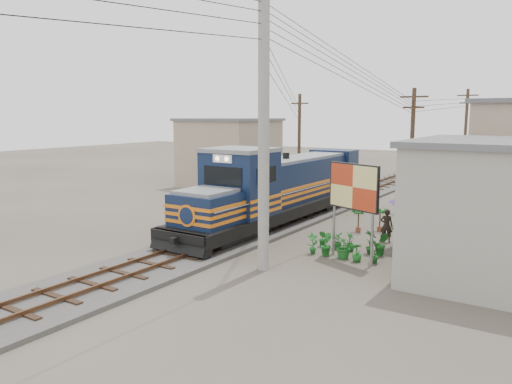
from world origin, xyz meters
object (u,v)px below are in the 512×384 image
Objects in this scene: billboard at (353,189)px; market_umbrella at (417,197)px; locomotive at (280,190)px; vendor at (387,226)px.

billboard reaches higher than market_umbrella.
vendor is (5.92, -0.95, -0.97)m from locomotive.
locomotive is 6.06× the size of market_umbrella.
market_umbrella is 2.09m from vendor.
billboard reaches higher than vendor.
locomotive is at bearing -21.72° from vendor.
market_umbrella is at bearing 145.17° from vendor.
market_umbrella reaches higher than vendor.
locomotive is 7.47m from market_umbrella.
billboard is (5.69, -4.31, 1.04)m from locomotive.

